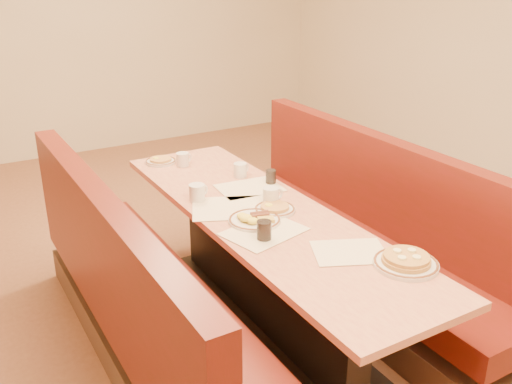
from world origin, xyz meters
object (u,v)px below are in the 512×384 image
diner_table (263,272)px  soda_tumbler_mid (271,177)px  coffee_mug_d (183,159)px  soda_tumbler_near (264,231)px  booth_left (144,310)px  booth_right (360,245)px  eggs_plate (254,220)px  pancake_plate (406,262)px  coffee_mug_a (271,195)px  coffee_mug_b (197,192)px  coffee_mug_c (241,170)px

diner_table → soda_tumbler_mid: 0.62m
coffee_mug_d → soda_tumbler_near: size_ratio=1.18×
booth_left → booth_right: same height
soda_tumbler_near → eggs_plate: bearing=73.6°
soda_tumbler_mid → booth_left: bearing=-160.0°
pancake_plate → soda_tumbler_near: size_ratio=2.93×
booth_right → booth_left: bearing=180.0°
diner_table → booth_right: size_ratio=1.00×
eggs_plate → coffee_mug_d: size_ratio=2.34×
soda_tumbler_mid → coffee_mug_d: bearing=119.6°
pancake_plate → booth_left: bearing=139.6°
coffee_mug_a → coffee_mug_d: size_ratio=1.10×
booth_left → coffee_mug_b: bearing=35.5°
coffee_mug_a → coffee_mug_c: 0.49m
soda_tumbler_near → coffee_mug_b: bearing=96.4°
booth_right → coffee_mug_c: 0.91m
coffee_mug_c → pancake_plate: bearing=-103.8°
booth_left → soda_tumbler_mid: bearing=20.0°
booth_right → coffee_mug_b: size_ratio=19.16×
eggs_plate → soda_tumbler_mid: bearing=49.3°
diner_table → booth_right: booth_right is taller
coffee_mug_d → soda_tumbler_mid: 0.69m
coffee_mug_c → coffee_mug_d: 0.45m
pancake_plate → coffee_mug_d: bearing=100.1°
pancake_plate → coffee_mug_b: 1.30m
coffee_mug_b → coffee_mug_c: (0.41, 0.22, -0.00)m
pancake_plate → eggs_plate: 0.85m
eggs_plate → coffee_mug_d: bearing=87.6°
coffee_mug_b → coffee_mug_c: bearing=10.0°
coffee_mug_a → coffee_mug_b: size_ratio=1.01×
eggs_plate → coffee_mug_d: (0.04, 1.04, 0.03)m
booth_right → soda_tumbler_mid: 0.73m
booth_left → soda_tumbler_near: bearing=-26.4°
booth_left → coffee_mug_c: 1.16m
coffee_mug_b → soda_tumbler_mid: coffee_mug_b is taller
coffee_mug_a → coffee_mug_b: bearing=140.1°
diner_table → booth_right: (0.73, 0.00, -0.01)m
booth_right → coffee_mug_a: size_ratio=18.88×
pancake_plate → coffee_mug_a: bearing=99.1°
diner_table → coffee_mug_c: coffee_mug_c is taller
eggs_plate → coffee_mug_c: (0.28, 0.65, 0.03)m
coffee_mug_d → eggs_plate: bearing=-107.7°
coffee_mug_d → soda_tumbler_near: (-0.10, -1.25, 0.00)m
coffee_mug_c → soda_tumbler_mid: 0.23m
diner_table → eggs_plate: eggs_plate is taller
coffee_mug_c → soda_tumbler_near: (-0.34, -0.86, 0.00)m
booth_right → pancake_plate: 1.05m
diner_table → pancake_plate: size_ratio=8.31×
coffee_mug_d → booth_left: bearing=-140.1°
soda_tumbler_near → soda_tumbler_mid: soda_tumbler_near is taller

